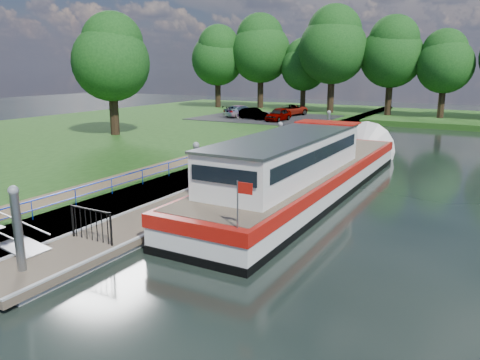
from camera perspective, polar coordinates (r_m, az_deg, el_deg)
The scene contains 17 objects.
ground at distance 15.68m, azimuth -23.34°, elevation -10.72°, with size 160.00×160.00×0.00m, color black.
riverbank at distance 38.27m, azimuth -22.27°, elevation 3.88°, with size 32.00×90.00×0.78m, color #1B4313.
bank_edge at distance 28.01m, azimuth -2.03°, elevation 1.67°, with size 1.10×90.00×0.78m, color #473D2D.
footpath at distance 23.62m, azimuth -14.79°, elevation -0.00°, with size 1.60×40.00×0.05m, color brown.
carpark at distance 51.95m, azimuth 3.22°, elevation 7.62°, with size 14.00×12.00×0.06m, color black.
blue_fence at distance 19.05m, azimuth -21.69°, elevation -2.15°, with size 0.04×18.04×0.72m.
pontoon at distance 25.13m, azimuth 0.58°, elevation -0.19°, with size 2.50×30.00×0.56m.
mooring_piles at distance 24.89m, azimuth 0.59°, elevation 2.26°, with size 0.30×27.30×3.55m.
gangway at distance 17.15m, azimuth -26.03°, elevation -6.68°, with size 2.58×1.00×0.92m.
gate_panel at distance 16.58m, azimuth -17.72°, elevation -4.68°, with size 1.85×0.05×1.15m.
barge at distance 23.77m, azimuth 8.62°, elevation 1.10°, with size 4.36×21.15×4.78m.
horizon_trees at distance 58.65m, azimuth 16.71°, elevation 14.76°, with size 54.38×10.03×12.87m.
bank_tree_a at distance 39.76m, azimuth -15.40°, elevation 14.34°, with size 6.12×6.12×9.72m.
car_a at distance 48.38m, azimuth 4.68°, elevation 7.95°, with size 1.50×3.72×1.27m, color #999999.
car_b at distance 49.95m, azimuth 1.63°, elevation 8.11°, with size 1.25×3.58×1.18m, color #999999.
car_c at distance 52.21m, azimuth 0.17°, elevation 8.42°, with size 1.81×4.45×1.29m, color #999999.
car_d at distance 53.89m, azimuth 6.03°, elevation 8.47°, with size 2.04×4.42×1.23m, color #999999.
Camera 1 is at (11.72, -8.41, 6.15)m, focal length 35.00 mm.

